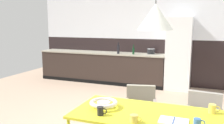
# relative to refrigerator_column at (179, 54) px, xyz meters

# --- Properties ---
(back_wall_splashback_dark) EXTENTS (6.93, 0.12, 1.32)m
(back_wall_splashback_dark) POSITION_rel_refrigerator_column_xyz_m (-0.88, 0.36, -0.31)
(back_wall_splashback_dark) COLOR black
(back_wall_splashback_dark) RESTS_ON ground
(back_wall_panel_upper) EXTENTS (6.93, 0.12, 1.32)m
(back_wall_panel_upper) POSITION_rel_refrigerator_column_xyz_m (-0.88, 0.36, 1.01)
(back_wall_panel_upper) COLOR silver
(back_wall_panel_upper) RESTS_ON back_wall_splashback_dark
(kitchen_counter) EXTENTS (3.88, 0.63, 0.91)m
(kitchen_counter) POSITION_rel_refrigerator_column_xyz_m (-2.27, -0.00, -0.51)
(kitchen_counter) COLOR #2F241F
(kitchen_counter) RESTS_ON ground
(refrigerator_column) EXTENTS (0.65, 0.60, 1.94)m
(refrigerator_column) POSITION_rel_refrigerator_column_xyz_m (0.00, 0.00, 0.00)
(refrigerator_column) COLOR silver
(refrigerator_column) RESTS_ON ground
(dining_table) EXTENTS (1.85, 0.85, 0.74)m
(dining_table) POSITION_rel_refrigerator_column_xyz_m (0.10, -3.92, -0.27)
(dining_table) COLOR yellow
(dining_table) RESTS_ON ground
(armchair_corner_seat) EXTENTS (0.53, 0.52, 0.80)m
(armchair_corner_seat) POSITION_rel_refrigerator_column_xyz_m (0.65, -3.10, -0.46)
(armchair_corner_seat) COLOR gray
(armchair_corner_seat) RESTS_ON ground
(armchair_head_of_table) EXTENTS (0.58, 0.57, 0.79)m
(armchair_head_of_table) POSITION_rel_refrigerator_column_xyz_m (-0.27, -3.02, -0.46)
(armchair_head_of_table) COLOR gray
(armchair_head_of_table) RESTS_ON ground
(fruit_bowl) EXTENTS (0.35, 0.35, 0.09)m
(fruit_bowl) POSITION_rel_refrigerator_column_xyz_m (-0.52, -3.92, -0.17)
(fruit_bowl) COLOR silver
(fruit_bowl) RESTS_ON dining_table
(open_book) EXTENTS (0.30, 0.21, 0.02)m
(open_book) POSITION_rel_refrigerator_column_xyz_m (0.34, -4.05, -0.22)
(open_book) COLOR white
(open_book) RESTS_ON dining_table
(mug_white_ceramic) EXTENTS (0.12, 0.07, 0.10)m
(mug_white_ceramic) POSITION_rel_refrigerator_column_xyz_m (-0.45, -4.17, -0.17)
(mug_white_ceramic) COLOR black
(mug_white_ceramic) RESTS_ON dining_table
(mug_dark_espresso) EXTENTS (0.13, 0.08, 0.11)m
(mug_dark_espresso) POSITION_rel_refrigerator_column_xyz_m (0.73, -3.66, -0.17)
(mug_dark_espresso) COLOR gold
(mug_dark_espresso) RESTS_ON dining_table
(mug_short_terracotta) EXTENTS (0.12, 0.07, 0.08)m
(mug_short_terracotta) POSITION_rel_refrigerator_column_xyz_m (0.58, -4.10, -0.18)
(mug_short_terracotta) COLOR #335B93
(mug_short_terracotta) RESTS_ON dining_table
(mug_glass_clear) EXTENTS (0.13, 0.09, 0.08)m
(mug_glass_clear) POSITION_rel_refrigerator_column_xyz_m (-0.04, -4.22, -0.18)
(mug_glass_clear) COLOR gold
(mug_glass_clear) RESTS_ON dining_table
(cooking_pot) EXTENTS (0.22, 0.22, 0.18)m
(cooking_pot) POSITION_rel_refrigerator_column_xyz_m (-0.77, 0.11, 0.02)
(cooking_pot) COLOR black
(cooking_pot) RESTS_ON kitchen_counter
(bottle_oil_tall) EXTENTS (0.07, 0.07, 0.32)m
(bottle_oil_tall) POSITION_rel_refrigerator_column_xyz_m (-1.65, -0.17, 0.08)
(bottle_oil_tall) COLOR black
(bottle_oil_tall) RESTS_ON kitchen_counter
(bottle_vinegar_dark) EXTENTS (0.06, 0.06, 0.27)m
(bottle_vinegar_dark) POSITION_rel_refrigerator_column_xyz_m (-1.21, -0.15, 0.05)
(bottle_vinegar_dark) COLOR #0F3319
(bottle_vinegar_dark) RESTS_ON kitchen_counter
(pendant_lamp_over_table_near) EXTENTS (0.38, 0.38, 0.88)m
(pendant_lamp_over_table_near) POSITION_rel_refrigerator_column_xyz_m (0.10, -3.96, 0.87)
(pendant_lamp_over_table_near) COLOR black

